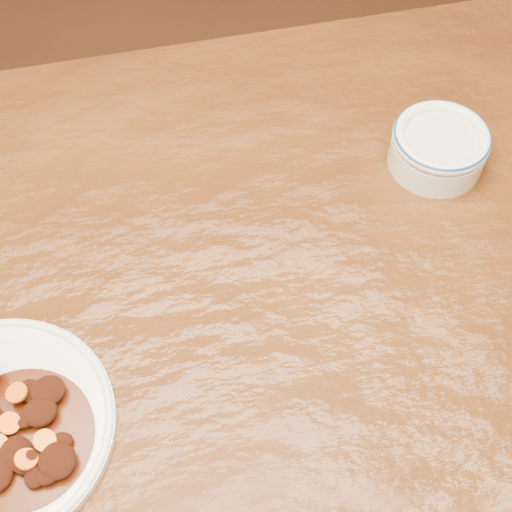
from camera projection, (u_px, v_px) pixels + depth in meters
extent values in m
plane|color=#472411|center=(224.00, 505.00, 1.39)|extent=(4.00, 4.00, 0.00)
cube|color=#502A0E|center=(199.00, 329.00, 0.79)|extent=(1.54, 0.96, 0.04)
cylinder|color=#4A1708|center=(19.00, 438.00, 0.69)|extent=(0.14, 0.14, 0.00)
ellipsoid|color=black|center=(35.00, 478.00, 0.66)|extent=(0.02, 0.02, 0.01)
ellipsoid|color=black|center=(33.00, 469.00, 0.66)|extent=(0.02, 0.02, 0.01)
ellipsoid|color=black|center=(47.00, 476.00, 0.65)|extent=(0.02, 0.02, 0.01)
ellipsoid|color=black|center=(48.00, 391.00, 0.70)|extent=(0.03, 0.03, 0.02)
ellipsoid|color=black|center=(40.00, 412.00, 0.69)|extent=(0.03, 0.03, 0.02)
ellipsoid|color=black|center=(15.00, 454.00, 0.67)|extent=(0.03, 0.03, 0.02)
ellipsoid|color=black|center=(57.00, 461.00, 0.66)|extent=(0.04, 0.04, 0.02)
ellipsoid|color=black|center=(26.00, 461.00, 0.66)|extent=(0.03, 0.03, 0.01)
ellipsoid|color=black|center=(60.00, 443.00, 0.68)|extent=(0.03, 0.02, 0.01)
ellipsoid|color=black|center=(24.00, 419.00, 0.68)|extent=(0.02, 0.02, 0.01)
ellipsoid|color=black|center=(29.00, 388.00, 0.70)|extent=(0.02, 0.02, 0.01)
ellipsoid|color=black|center=(30.00, 393.00, 0.70)|extent=(0.02, 0.02, 0.01)
ellipsoid|color=black|center=(51.00, 455.00, 0.67)|extent=(0.02, 0.02, 0.01)
ellipsoid|color=black|center=(6.00, 462.00, 0.66)|extent=(0.02, 0.02, 0.01)
cylinder|color=#E4550C|center=(26.00, 459.00, 0.66)|extent=(0.03, 0.03, 0.01)
cylinder|color=#E4550C|center=(45.00, 440.00, 0.67)|extent=(0.03, 0.03, 0.01)
cylinder|color=#E4550C|center=(10.00, 423.00, 0.68)|extent=(0.03, 0.03, 0.01)
cylinder|color=#E4550C|center=(17.00, 393.00, 0.69)|extent=(0.03, 0.03, 0.01)
cylinder|color=silver|center=(437.00, 152.00, 0.88)|extent=(0.12, 0.12, 0.04)
cylinder|color=beige|center=(441.00, 140.00, 0.86)|extent=(0.09, 0.09, 0.01)
torus|color=silver|center=(442.00, 137.00, 0.86)|extent=(0.12, 0.12, 0.02)
torus|color=navy|center=(442.00, 135.00, 0.86)|extent=(0.12, 0.12, 0.01)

